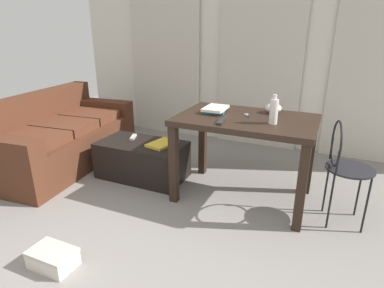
% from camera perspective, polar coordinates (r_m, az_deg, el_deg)
% --- Properties ---
extents(ground_plane, '(8.25, 8.25, 0.00)m').
position_cam_1_polar(ground_plane, '(2.73, 0.22, -13.41)').
color(ground_plane, gray).
extents(wall_back, '(5.28, 0.10, 2.69)m').
position_cam_1_polar(wall_back, '(4.30, 12.42, 17.52)').
color(wall_back, silver).
rests_on(wall_back, ground).
extents(curtains, '(3.76, 0.03, 2.34)m').
position_cam_1_polar(curtains, '(4.23, 11.98, 15.15)').
color(curtains, beige).
rests_on(curtains, ground).
extents(couch, '(1.04, 1.88, 0.80)m').
position_cam_1_polar(couch, '(3.99, -22.54, 1.02)').
color(couch, '#4C2819').
rests_on(couch, ground).
extents(coffee_table, '(0.90, 0.50, 0.38)m').
position_cam_1_polar(coffee_table, '(3.42, -8.79, -2.77)').
color(coffee_table, black).
rests_on(coffee_table, ground).
extents(craft_table, '(1.18, 0.77, 0.77)m').
position_cam_1_polar(craft_table, '(2.86, 9.46, 2.45)').
color(craft_table, black).
rests_on(craft_table, ground).
extents(wire_chair, '(0.36, 0.38, 0.85)m').
position_cam_1_polar(wire_chair, '(2.74, 25.19, -2.62)').
color(wire_chair, black).
rests_on(wire_chair, ground).
extents(bottle_near, '(0.07, 0.07, 0.24)m').
position_cam_1_polar(bottle_near, '(2.65, 14.29, 5.67)').
color(bottle_near, beige).
rests_on(bottle_near, craft_table).
extents(bowl, '(0.15, 0.15, 0.09)m').
position_cam_1_polar(bowl, '(3.00, 14.20, 6.15)').
color(bowl, beige).
rests_on(bowl, craft_table).
extents(book_stack, '(0.21, 0.26, 0.05)m').
position_cam_1_polar(book_stack, '(2.95, 4.15, 6.14)').
color(book_stack, '#1E668C').
rests_on(book_stack, craft_table).
extents(tv_remote_on_table, '(0.07, 0.17, 0.02)m').
position_cam_1_polar(tv_remote_on_table, '(2.63, 5.10, 4.00)').
color(tv_remote_on_table, '#232326').
rests_on(tv_remote_on_table, craft_table).
extents(scissors, '(0.08, 0.12, 0.00)m').
position_cam_1_polar(scissors, '(2.86, 9.79, 4.98)').
color(scissors, '#9EA0A5').
rests_on(scissors, craft_table).
extents(tv_remote_primary, '(0.10, 0.16, 0.02)m').
position_cam_1_polar(tv_remote_primary, '(3.50, -10.37, 1.23)').
color(tv_remote_primary, '#B7B7B2').
rests_on(tv_remote_primary, coffee_table).
extents(magazine, '(0.26, 0.33, 0.03)m').
position_cam_1_polar(magazine, '(3.26, -5.34, 0.05)').
color(magazine, gold).
rests_on(magazine, coffee_table).
extents(shoebox, '(0.30, 0.20, 0.13)m').
position_cam_1_polar(shoebox, '(2.44, -23.41, -18.06)').
color(shoebox, beige).
rests_on(shoebox, ground).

